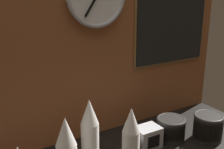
# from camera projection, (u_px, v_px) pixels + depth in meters

# --- Properties ---
(wall_tiled_back) EXTENTS (1.60, 0.03, 1.05)m
(wall_tiled_back) POSITION_uv_depth(u_px,v_px,m) (84.00, 29.00, 1.25)
(wall_tiled_back) COLOR brown
(wall_tiled_back) RESTS_ON ground_plane
(cup_stack_center) EXTENTS (0.08, 0.08, 0.28)m
(cup_stack_center) POSITION_uv_depth(u_px,v_px,m) (90.00, 131.00, 1.15)
(cup_stack_center) COLOR white
(cup_stack_center) RESTS_ON ground_plane
(cup_stack_center_right) EXTENTS (0.08, 0.08, 0.24)m
(cup_stack_center_right) POSITION_uv_depth(u_px,v_px,m) (131.00, 134.00, 1.17)
(cup_stack_center_right) COLOR white
(cup_stack_center_right) RESTS_ON ground_plane
(bowl_stack_far_right) EXTENTS (0.14, 0.14, 0.13)m
(bowl_stack_far_right) POSITION_uv_depth(u_px,v_px,m) (208.00, 127.00, 1.34)
(bowl_stack_far_right) COLOR black
(bowl_stack_far_right) RESTS_ON ground_plane
(bowl_stack_right) EXTENTS (0.14, 0.14, 0.11)m
(bowl_stack_right) POSITION_uv_depth(u_px,v_px,m) (171.00, 128.00, 1.35)
(bowl_stack_right) COLOR black
(bowl_stack_right) RESTS_ON ground_plane
(menu_board) EXTENTS (0.48, 0.01, 0.45)m
(menu_board) POSITION_uv_depth(u_px,v_px,m) (172.00, 23.00, 1.48)
(menu_board) COLOR olive
(napkin_dispenser) EXTENTS (0.11, 0.09, 0.10)m
(napkin_dispenser) POSITION_uv_depth(u_px,v_px,m) (147.00, 137.00, 1.28)
(napkin_dispenser) COLOR #B7B7BC
(napkin_dispenser) RESTS_ON ground_plane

